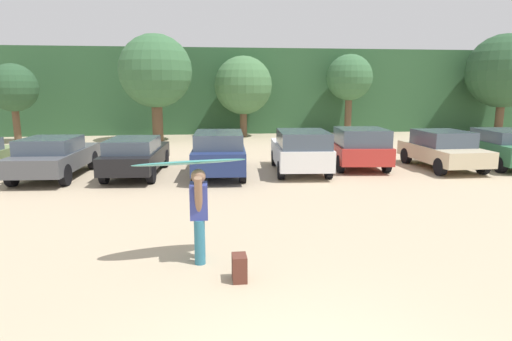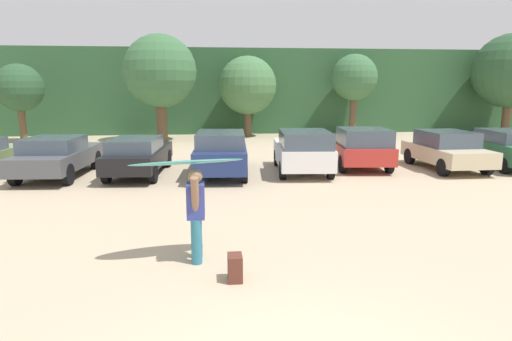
% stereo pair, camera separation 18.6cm
% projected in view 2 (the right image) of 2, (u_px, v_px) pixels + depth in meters
% --- Properties ---
extents(hillside_ridge, '(108.00, 12.00, 5.72)m').
position_uv_depth(hillside_ridge, '(220.00, 91.00, 35.28)').
color(hillside_ridge, '#2D5633').
rests_on(hillside_ridge, ground_plane).
extents(tree_ridge_back, '(2.70, 2.70, 4.48)m').
position_uv_depth(tree_ridge_back, '(19.00, 88.00, 25.03)').
color(tree_ridge_back, brown).
rests_on(tree_ridge_back, ground_plane).
extents(tree_center_right, '(4.23, 4.23, 6.19)m').
position_uv_depth(tree_center_right, '(160.00, 72.00, 25.52)').
color(tree_center_right, brown).
rests_on(tree_center_right, ground_plane).
extents(tree_far_right, '(3.67, 3.67, 5.10)m').
position_uv_depth(tree_far_right, '(248.00, 86.00, 27.87)').
color(tree_far_right, brown).
rests_on(tree_far_right, ground_plane).
extents(tree_far_left, '(3.00, 3.00, 5.27)m').
position_uv_depth(tree_far_left, '(354.00, 78.00, 28.58)').
color(tree_far_left, brown).
rests_on(tree_far_left, ground_plane).
extents(tree_center_left, '(4.83, 4.83, 6.62)m').
position_uv_depth(tree_center_left, '(511.00, 71.00, 28.86)').
color(tree_center_left, brown).
rests_on(tree_center_left, ground_plane).
extents(parked_car_dark_gray, '(2.17, 4.59, 1.46)m').
position_uv_depth(parked_car_dark_gray, '(57.00, 156.00, 15.72)').
color(parked_car_dark_gray, '#4C4F54').
rests_on(parked_car_dark_gray, ground_plane).
extents(parked_car_black, '(2.06, 4.68, 1.41)m').
position_uv_depth(parked_car_black, '(138.00, 155.00, 16.03)').
color(parked_car_black, black).
rests_on(parked_car_black, ground_plane).
extents(parked_car_navy, '(2.07, 4.80, 1.62)m').
position_uv_depth(parked_car_navy, '(221.00, 152.00, 16.10)').
color(parked_car_navy, navy).
rests_on(parked_car_navy, ground_plane).
extents(parked_car_white, '(2.20, 4.25, 1.64)m').
position_uv_depth(parked_car_white, '(303.00, 150.00, 16.42)').
color(parked_car_white, white).
rests_on(parked_car_white, ground_plane).
extents(parked_car_red, '(2.37, 4.32, 1.62)m').
position_uv_depth(parked_car_red, '(360.00, 147.00, 17.47)').
color(parked_car_red, '#B72D28').
rests_on(parked_car_red, ground_plane).
extents(parked_car_champagne, '(1.96, 4.03, 1.49)m').
position_uv_depth(parked_car_champagne, '(446.00, 149.00, 17.22)').
color(parked_car_champagne, beige).
rests_on(parked_car_champagne, ground_plane).
extents(parked_car_forest_green, '(2.19, 4.36, 1.49)m').
position_uv_depth(parked_car_forest_green, '(507.00, 147.00, 17.63)').
color(parked_car_forest_green, '#2D6642').
rests_on(parked_car_forest_green, ground_plane).
extents(person_adult, '(0.33, 0.79, 1.75)m').
position_uv_depth(person_adult, '(196.00, 209.00, 8.07)').
color(person_adult, teal).
rests_on(person_adult, ground_plane).
extents(surfboard_teal, '(2.18, 1.03, 0.19)m').
position_uv_depth(surfboard_teal, '(187.00, 162.00, 7.98)').
color(surfboard_teal, teal).
extents(backpack_dropped, '(0.24, 0.34, 0.45)m').
position_uv_depth(backpack_dropped, '(235.00, 268.00, 7.36)').
color(backpack_dropped, '#592D23').
rests_on(backpack_dropped, ground_plane).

